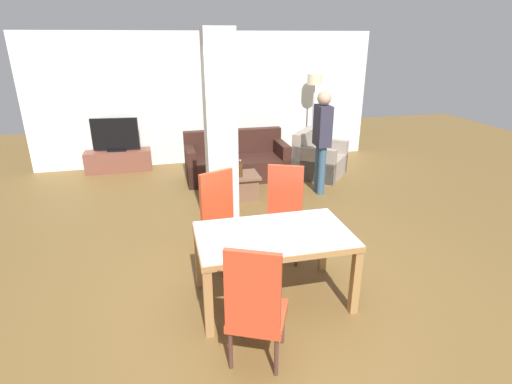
# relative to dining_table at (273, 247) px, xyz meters

# --- Properties ---
(ground_plane) EXTENTS (18.00, 18.00, 0.00)m
(ground_plane) POSITION_rel_dining_table_xyz_m (0.00, 0.00, -0.61)
(ground_plane) COLOR brown
(back_wall) EXTENTS (7.20, 0.09, 2.70)m
(back_wall) POSITION_rel_dining_table_xyz_m (0.00, 5.16, 0.74)
(back_wall) COLOR silver
(back_wall) RESTS_ON ground_plane
(divider_pillar) EXTENTS (0.36, 0.36, 2.70)m
(divider_pillar) POSITION_rel_dining_table_xyz_m (-0.30, 1.37, 0.74)
(divider_pillar) COLOR silver
(divider_pillar) RESTS_ON ground_plane
(dining_table) EXTENTS (1.54, 0.91, 0.77)m
(dining_table) POSITION_rel_dining_table_xyz_m (0.00, 0.00, 0.00)
(dining_table) COLOR #A07443
(dining_table) RESTS_ON ground_plane
(dining_chair_near_left) EXTENTS (0.61, 0.61, 1.14)m
(dining_chair_near_left) POSITION_rel_dining_table_xyz_m (-0.39, -0.84, -0.03)
(dining_chair_near_left) COLOR #C84025
(dining_chair_near_left) RESTS_ON ground_plane
(dining_chair_far_left) EXTENTS (0.61, 0.61, 1.14)m
(dining_chair_far_left) POSITION_rel_dining_table_xyz_m (-0.39, 0.86, -0.03)
(dining_chair_far_left) COLOR #C33F21
(dining_chair_far_left) RESTS_ON ground_plane
(dining_chair_far_right) EXTENTS (0.61, 0.61, 1.14)m
(dining_chair_far_right) POSITION_rel_dining_table_xyz_m (0.39, 0.88, -0.03)
(dining_chair_far_right) COLOR #C43F24
(dining_chair_far_right) RESTS_ON ground_plane
(sofa) EXTENTS (1.92, 0.86, 0.90)m
(sofa) POSITION_rel_dining_table_xyz_m (0.36, 3.90, -0.30)
(sofa) COLOR #361C17
(sofa) RESTS_ON ground_plane
(armchair) EXTENTS (1.25, 1.26, 0.88)m
(armchair) POSITION_rel_dining_table_xyz_m (1.96, 3.68, -0.31)
(armchair) COLOR gray
(armchair) RESTS_ON ground_plane
(coffee_table) EXTENTS (0.61, 0.55, 0.42)m
(coffee_table) POSITION_rel_dining_table_xyz_m (0.24, 2.86, -0.39)
(coffee_table) COLOR brown
(coffee_table) RESTS_ON ground_plane
(bottle) EXTENTS (0.08, 0.08, 0.29)m
(bottle) POSITION_rel_dining_table_xyz_m (0.21, 2.75, -0.08)
(bottle) COLOR #4C2D14
(bottle) RESTS_ON coffee_table
(tv_stand) EXTENTS (1.29, 0.40, 0.43)m
(tv_stand) POSITION_rel_dining_table_xyz_m (-1.91, 4.88, -0.39)
(tv_stand) COLOR brown
(tv_stand) RESTS_ON ground_plane
(tv_screen) EXTENTS (0.91, 0.24, 0.66)m
(tv_screen) POSITION_rel_dining_table_xyz_m (-1.91, 4.88, 0.14)
(tv_screen) COLOR black
(tv_screen) RESTS_ON tv_stand
(floor_lamp) EXTENTS (0.31, 0.31, 1.86)m
(floor_lamp) POSITION_rel_dining_table_xyz_m (2.25, 4.80, 0.95)
(floor_lamp) COLOR #B7B7BC
(floor_lamp) RESTS_ON ground_plane
(standing_person) EXTENTS (0.24, 0.39, 1.77)m
(standing_person) POSITION_rel_dining_table_xyz_m (1.64, 2.78, 0.42)
(standing_person) COLOR #34536D
(standing_person) RESTS_ON ground_plane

